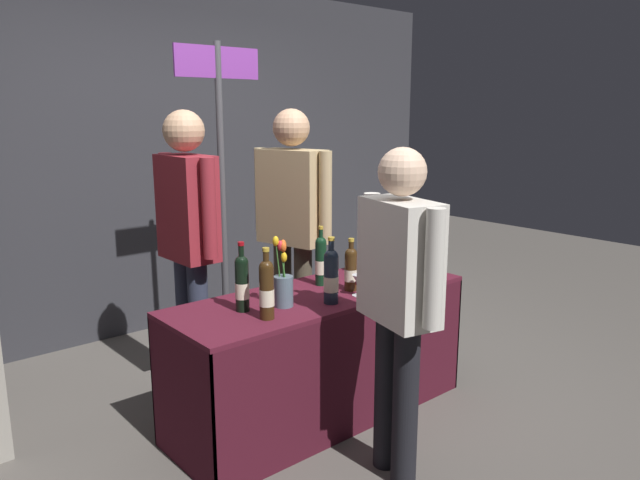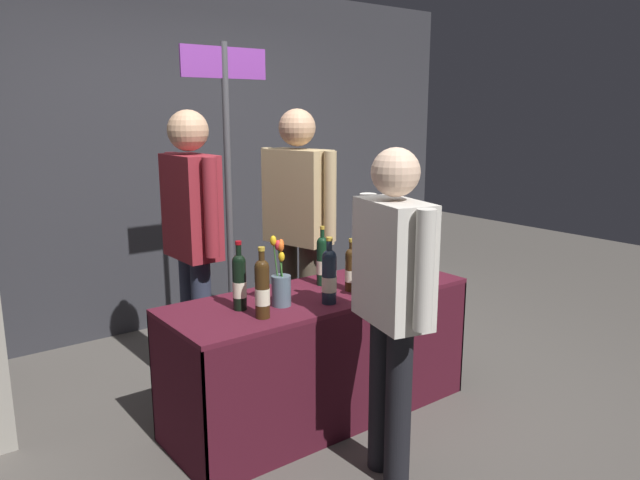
# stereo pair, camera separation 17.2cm
# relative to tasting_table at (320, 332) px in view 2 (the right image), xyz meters

# --- Properties ---
(ground_plane) EXTENTS (12.00, 12.00, 0.00)m
(ground_plane) POSITION_rel_tasting_table_xyz_m (0.00, 0.00, -0.50)
(ground_plane) COLOR #514C47
(back_partition) EXTENTS (5.86, 0.12, 2.71)m
(back_partition) POSITION_rel_tasting_table_xyz_m (0.00, 2.01, 0.86)
(back_partition) COLOR #2D2D33
(back_partition) RESTS_ON ground_plane
(tasting_table) EXTENTS (1.76, 0.62, 0.73)m
(tasting_table) POSITION_rel_tasting_table_xyz_m (0.00, 0.00, 0.00)
(tasting_table) COLOR #4C1423
(tasting_table) RESTS_ON ground_plane
(featured_wine_bottle) EXTENTS (0.07, 0.07, 0.30)m
(featured_wine_bottle) POSITION_rel_tasting_table_xyz_m (0.76, -0.03, 0.36)
(featured_wine_bottle) COLOR black
(featured_wine_bottle) RESTS_ON tasting_table
(display_bottle_0) EXTENTS (0.08, 0.08, 0.35)m
(display_bottle_0) POSITION_rel_tasting_table_xyz_m (-0.07, -0.18, 0.38)
(display_bottle_0) COLOR #192333
(display_bottle_0) RESTS_ON tasting_table
(display_bottle_1) EXTENTS (0.07, 0.07, 0.29)m
(display_bottle_1) POSITION_rel_tasting_table_xyz_m (0.61, 0.01, 0.35)
(display_bottle_1) COLOR #192333
(display_bottle_1) RESTS_ON tasting_table
(display_bottle_2) EXTENTS (0.07, 0.07, 0.30)m
(display_bottle_2) POSITION_rel_tasting_table_xyz_m (0.16, -0.07, 0.36)
(display_bottle_2) COLOR #38230F
(display_bottle_2) RESTS_ON tasting_table
(display_bottle_3) EXTENTS (0.07, 0.07, 0.35)m
(display_bottle_3) POSITION_rel_tasting_table_xyz_m (-0.47, -0.15, 0.38)
(display_bottle_3) COLOR #38230F
(display_bottle_3) RESTS_ON tasting_table
(display_bottle_4) EXTENTS (0.07, 0.07, 0.36)m
(display_bottle_4) POSITION_rel_tasting_table_xyz_m (-0.50, 0.02, 0.38)
(display_bottle_4) COLOR black
(display_bottle_4) RESTS_ON tasting_table
(display_bottle_5) EXTENTS (0.07, 0.07, 0.31)m
(display_bottle_5) POSITION_rel_tasting_table_xyz_m (0.46, 0.09, 0.36)
(display_bottle_5) COLOR black
(display_bottle_5) RESTS_ON tasting_table
(display_bottle_6) EXTENTS (0.07, 0.07, 0.35)m
(display_bottle_6) POSITION_rel_tasting_table_xyz_m (0.10, 0.12, 0.38)
(display_bottle_6) COLOR black
(display_bottle_6) RESTS_ON tasting_table
(wine_glass_near_vendor) EXTENTS (0.07, 0.07, 0.12)m
(wine_glass_near_vendor) POSITION_rel_tasting_table_xyz_m (0.13, -0.18, 0.31)
(wine_glass_near_vendor) COLOR silver
(wine_glass_near_vendor) RESTS_ON tasting_table
(flower_vase) EXTENTS (0.11, 0.10, 0.37)m
(flower_vase) POSITION_rel_tasting_table_xyz_m (-0.30, -0.06, 0.35)
(flower_vase) COLOR slate
(flower_vase) RESTS_ON tasting_table
(vendor_presenter) EXTENTS (0.31, 0.60, 1.74)m
(vendor_presenter) POSITION_rel_tasting_table_xyz_m (0.30, 0.64, 0.55)
(vendor_presenter) COLOR #4C4233
(vendor_presenter) RESTS_ON ground_plane
(vendor_assistant) EXTENTS (0.24, 0.56, 1.73)m
(vendor_assistant) POSITION_rel_tasting_table_xyz_m (-0.42, 0.70, 0.54)
(vendor_assistant) COLOR #2D3347
(vendor_assistant) RESTS_ON ground_plane
(taster_foreground_right) EXTENTS (0.30, 0.56, 1.57)m
(taster_foreground_right) POSITION_rel_tasting_table_xyz_m (-0.10, -0.67, 0.43)
(taster_foreground_right) COLOR black
(taster_foreground_right) RESTS_ON ground_plane
(booth_signpost) EXTENTS (0.59, 0.04, 2.14)m
(booth_signpost) POSITION_rel_tasting_table_xyz_m (-0.06, 0.91, 0.86)
(booth_signpost) COLOR #47474C
(booth_signpost) RESTS_ON ground_plane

